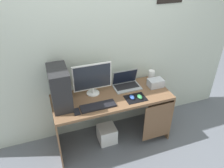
{
  "coord_description": "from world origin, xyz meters",
  "views": [
    {
      "loc": [
        -0.76,
        -2.13,
        2.31
      ],
      "look_at": [
        0.0,
        0.0,
        0.91
      ],
      "focal_mm": 34.86,
      "sensor_mm": 36.0,
      "label": 1
    }
  ],
  "objects_px": {
    "keyboard": "(98,106)",
    "subwoofer": "(107,134)",
    "mouse_right": "(140,97)",
    "monitor": "(92,79)",
    "pc_tower": "(60,88)",
    "laptop": "(126,83)",
    "mouse_left": "(132,97)",
    "speaker": "(151,76)",
    "cell_phone": "(77,112)",
    "projector": "(156,83)"
  },
  "relations": [
    {
      "from": "laptop",
      "to": "speaker",
      "type": "relative_size",
      "value": 2.28
    },
    {
      "from": "projector",
      "to": "cell_phone",
      "type": "height_order",
      "value": "projector"
    },
    {
      "from": "pc_tower",
      "to": "laptop",
      "type": "height_order",
      "value": "pc_tower"
    },
    {
      "from": "speaker",
      "to": "projector",
      "type": "xyz_separation_m",
      "value": [
        -0.02,
        -0.16,
        -0.03
      ]
    },
    {
      "from": "pc_tower",
      "to": "laptop",
      "type": "bearing_deg",
      "value": 7.26
    },
    {
      "from": "projector",
      "to": "monitor",
      "type": "bearing_deg",
      "value": 172.48
    },
    {
      "from": "laptop",
      "to": "mouse_left",
      "type": "distance_m",
      "value": 0.29
    },
    {
      "from": "keyboard",
      "to": "mouse_left",
      "type": "distance_m",
      "value": 0.45
    },
    {
      "from": "pc_tower",
      "to": "mouse_right",
      "type": "relative_size",
      "value": 4.99
    },
    {
      "from": "laptop",
      "to": "keyboard",
      "type": "bearing_deg",
      "value": -147.85
    },
    {
      "from": "speaker",
      "to": "mouse_left",
      "type": "xyz_separation_m",
      "value": [
        -0.44,
        -0.32,
        -0.06
      ]
    },
    {
      "from": "mouse_left",
      "to": "projector",
      "type": "bearing_deg",
      "value": 20.4
    },
    {
      "from": "mouse_right",
      "to": "laptop",
      "type": "bearing_deg",
      "value": 99.35
    },
    {
      "from": "monitor",
      "to": "mouse_right",
      "type": "distance_m",
      "value": 0.63
    },
    {
      "from": "projector",
      "to": "keyboard",
      "type": "distance_m",
      "value": 0.88
    },
    {
      "from": "laptop",
      "to": "speaker",
      "type": "bearing_deg",
      "value": 4.04
    },
    {
      "from": "mouse_left",
      "to": "cell_phone",
      "type": "xyz_separation_m",
      "value": [
        -0.7,
        -0.03,
        -0.02
      ]
    },
    {
      "from": "speaker",
      "to": "cell_phone",
      "type": "height_order",
      "value": "speaker"
    },
    {
      "from": "mouse_right",
      "to": "monitor",
      "type": "bearing_deg",
      "value": 150.76
    },
    {
      "from": "pc_tower",
      "to": "speaker",
      "type": "distance_m",
      "value": 1.29
    },
    {
      "from": "speaker",
      "to": "cell_phone",
      "type": "distance_m",
      "value": 1.19
    },
    {
      "from": "mouse_right",
      "to": "cell_phone",
      "type": "bearing_deg",
      "value": -179.68
    },
    {
      "from": "monitor",
      "to": "mouse_right",
      "type": "bearing_deg",
      "value": -29.24
    },
    {
      "from": "laptop",
      "to": "cell_phone",
      "type": "relative_size",
      "value": 2.74
    },
    {
      "from": "cell_phone",
      "to": "subwoofer",
      "type": "relative_size",
      "value": 0.54
    },
    {
      "from": "keyboard",
      "to": "monitor",
      "type": "bearing_deg",
      "value": 86.01
    },
    {
      "from": "subwoofer",
      "to": "speaker",
      "type": "bearing_deg",
      "value": 15.41
    },
    {
      "from": "pc_tower",
      "to": "keyboard",
      "type": "height_order",
      "value": "pc_tower"
    },
    {
      "from": "mouse_right",
      "to": "subwoofer",
      "type": "relative_size",
      "value": 0.4
    },
    {
      "from": "laptop",
      "to": "subwoofer",
      "type": "distance_m",
      "value": 0.76
    },
    {
      "from": "keyboard",
      "to": "subwoofer",
      "type": "bearing_deg",
      "value": 42.05
    },
    {
      "from": "projector",
      "to": "mouse_left",
      "type": "height_order",
      "value": "projector"
    },
    {
      "from": "mouse_left",
      "to": "subwoofer",
      "type": "height_order",
      "value": "mouse_left"
    },
    {
      "from": "keyboard",
      "to": "mouse_right",
      "type": "height_order",
      "value": "mouse_right"
    },
    {
      "from": "subwoofer",
      "to": "projector",
      "type": "bearing_deg",
      "value": 3.43
    },
    {
      "from": "subwoofer",
      "to": "mouse_right",
      "type": "bearing_deg",
      "value": -19.21
    },
    {
      "from": "subwoofer",
      "to": "monitor",
      "type": "bearing_deg",
      "value": 129.42
    },
    {
      "from": "pc_tower",
      "to": "subwoofer",
      "type": "xyz_separation_m",
      "value": [
        0.54,
        -0.06,
        -0.85
      ]
    },
    {
      "from": "mouse_left",
      "to": "mouse_right",
      "type": "bearing_deg",
      "value": -14.74
    },
    {
      "from": "speaker",
      "to": "subwoofer",
      "type": "height_order",
      "value": "speaker"
    },
    {
      "from": "laptop",
      "to": "cell_phone",
      "type": "xyz_separation_m",
      "value": [
        -0.75,
        -0.32,
        -0.04
      ]
    },
    {
      "from": "laptop",
      "to": "subwoofer",
      "type": "bearing_deg",
      "value": -152.92
    },
    {
      "from": "projector",
      "to": "speaker",
      "type": "bearing_deg",
      "value": 82.87
    },
    {
      "from": "mouse_left",
      "to": "cell_phone",
      "type": "height_order",
      "value": "mouse_left"
    },
    {
      "from": "pc_tower",
      "to": "mouse_left",
      "type": "bearing_deg",
      "value": -11.8
    },
    {
      "from": "speaker",
      "to": "keyboard",
      "type": "distance_m",
      "value": 0.95
    },
    {
      "from": "speaker",
      "to": "mouse_left",
      "type": "relative_size",
      "value": 1.63
    },
    {
      "from": "cell_phone",
      "to": "subwoofer",
      "type": "height_order",
      "value": "cell_phone"
    },
    {
      "from": "laptop",
      "to": "subwoofer",
      "type": "xyz_separation_m",
      "value": [
        -0.34,
        -0.18,
        -0.66
      ]
    },
    {
      "from": "cell_phone",
      "to": "keyboard",
      "type": "bearing_deg",
      "value": 2.11
    }
  ]
}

